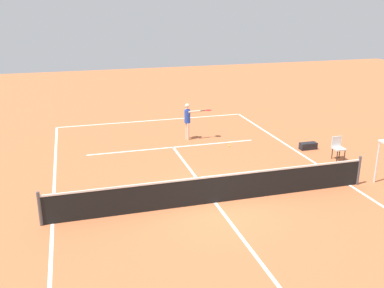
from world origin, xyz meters
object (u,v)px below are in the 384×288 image
at_px(tennis_ball, 229,146).
at_px(courtside_chair_mid, 338,147).
at_px(equipment_bag, 308,146).
at_px(player_serving, 188,118).

distance_m(tennis_ball, courtside_chair_mid, 4.68).
distance_m(tennis_ball, equipment_bag, 3.50).
height_order(player_serving, courtside_chair_mid, player_serving).
height_order(courtside_chair_mid, equipment_bag, courtside_chair_mid).
xyz_separation_m(player_serving, courtside_chair_mid, (-5.20, 4.34, -0.50)).
xyz_separation_m(tennis_ball, courtside_chair_mid, (-3.73, 2.78, 0.50)).
relative_size(player_serving, equipment_bag, 2.28).
bearing_deg(equipment_bag, courtside_chair_mid, 108.98).
distance_m(player_serving, equipment_bag, 5.59).
xyz_separation_m(player_serving, tennis_ball, (-1.47, 1.56, -1.00)).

